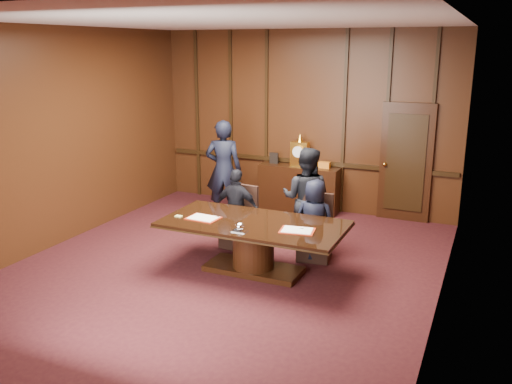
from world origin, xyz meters
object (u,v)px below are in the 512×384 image
sideboard (299,186)px  witness_left (224,170)px  conference_table (253,238)px  signatory_left (237,209)px  witness_right (306,199)px  signatory_right (314,220)px

sideboard → witness_left: 1.60m
sideboard → witness_left: size_ratio=0.86×
conference_table → signatory_left: size_ratio=2.01×
sideboard → witness_right: 2.12m
signatory_right → witness_right: 0.56m
witness_left → witness_right: size_ratio=1.13×
conference_table → signatory_left: bearing=129.1°
signatory_right → witness_left: bearing=-31.8°
signatory_left → witness_right: 1.12m
signatory_left → signatory_right: size_ratio=1.03×
witness_left → sideboard: bearing=-155.6°
signatory_right → conference_table: bearing=50.2°
signatory_left → signatory_right: bearing=179.4°
conference_table → witness_right: 1.33m
conference_table → signatory_left: signatory_left is taller
signatory_right → sideboard: bearing=-66.2°
conference_table → signatory_right: signatory_right is taller
sideboard → witness_right: witness_right is taller
witness_right → signatory_left: bearing=21.7°
signatory_right → witness_right: size_ratio=0.76×
signatory_right → signatory_left: bearing=-0.7°
sideboard → conference_table: 3.20m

